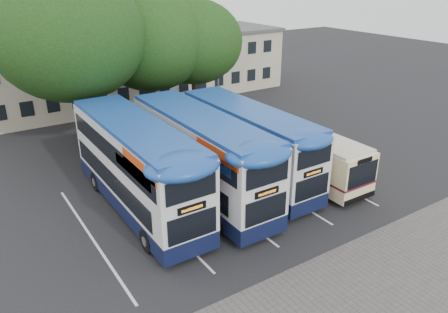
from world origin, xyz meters
name	(u,v)px	position (x,y,z in m)	size (l,w,h in m)	color
ground	(329,219)	(0.00, 0.00, 0.00)	(120.00, 120.00, 0.00)	black
paving_strip	(384,288)	(-2.00, -5.00, 0.01)	(40.00, 6.00, 0.01)	#595654
bay_lines	(216,199)	(-3.75, 5.00, 0.01)	(14.12, 11.00, 0.01)	silver
depot_building	(127,68)	(0.00, 26.99, 3.15)	(32.40, 8.40, 6.20)	beige
lamp_post	(218,52)	(6.00, 19.97, 5.08)	(0.25, 1.05, 9.06)	gray
tree_left	(69,36)	(-7.70, 16.29, 7.88)	(9.90, 9.90, 12.09)	black
tree_mid	(150,42)	(-1.69, 17.25, 6.94)	(8.46, 8.46, 10.54)	black
tree_right	(193,42)	(1.84, 16.99, 6.66)	(7.63, 7.63, 9.92)	black
bus_dd_left	(136,163)	(-7.67, 6.40, 2.66)	(2.81, 11.60, 4.83)	#0E1434
bus_dd_mid	(201,153)	(-4.20, 5.77, 2.63)	(2.78, 11.46, 4.78)	#0E1434
bus_dd_right	(247,141)	(-0.83, 6.08, 2.51)	(2.65, 10.91, 4.55)	#0E1434
bus_single	(298,148)	(2.39, 5.15, 1.67)	(2.51, 9.88, 2.94)	beige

